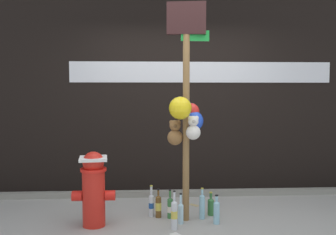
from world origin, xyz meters
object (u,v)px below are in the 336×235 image
(fire_hydrant, at_px, (94,187))
(bottle_1, at_px, (170,207))
(bottle_4, at_px, (151,204))
(bottle_6, at_px, (211,206))
(bottle_0, at_px, (217,211))
(bottle_5, at_px, (202,206))
(bottle_7, at_px, (174,214))
(bottle_2, at_px, (181,212))
(bottle_3, at_px, (158,206))
(memorial_post, at_px, (187,104))

(fire_hydrant, height_order, bottle_1, fire_hydrant)
(bottle_4, bearing_deg, bottle_6, 0.80)
(bottle_0, relative_size, bottle_5, 0.90)
(bottle_7, bearing_deg, bottle_5, 42.63)
(bottle_1, distance_m, bottle_2, 0.22)
(bottle_3, bearing_deg, memorial_post, -15.75)
(bottle_2, height_order, bottle_6, bottle_2)
(bottle_3, xyz_separation_m, bottle_4, (-0.08, 0.03, 0.01))
(memorial_post, xyz_separation_m, bottle_5, (0.18, 0.01, -1.20))
(fire_hydrant, bearing_deg, memorial_post, 8.02)
(bottle_3, relative_size, bottle_6, 1.20)
(bottle_6, height_order, bottle_7, bottle_7)
(bottle_7, bearing_deg, fire_hydrant, 169.73)
(fire_hydrant, relative_size, bottle_3, 2.43)
(bottle_3, xyz_separation_m, bottle_7, (0.16, -0.40, 0.03))
(memorial_post, relative_size, bottle_2, 7.16)
(memorial_post, distance_m, bottle_2, 1.23)
(fire_hydrant, xyz_separation_m, bottle_7, (0.89, -0.16, -0.27))
(bottle_1, bearing_deg, bottle_3, 165.10)
(bottle_0, bearing_deg, bottle_4, 158.42)
(bottle_1, relative_size, bottle_4, 0.91)
(bottle_1, distance_m, bottle_7, 0.37)
(bottle_0, height_order, bottle_5, bottle_5)
(bottle_0, bearing_deg, bottle_1, 156.89)
(bottle_3, distance_m, bottle_5, 0.52)
(bottle_4, bearing_deg, bottle_7, -60.73)
(memorial_post, distance_m, bottle_3, 1.26)
(memorial_post, relative_size, bottle_3, 7.27)
(bottle_4, xyz_separation_m, bottle_5, (0.59, -0.11, 0.01))
(bottle_2, bearing_deg, bottle_1, 119.86)
(bottle_7, bearing_deg, bottle_0, 16.50)
(fire_hydrant, relative_size, bottle_7, 1.95)
(bottle_0, bearing_deg, bottle_2, 175.97)
(bottle_0, bearing_deg, bottle_3, 158.55)
(memorial_post, bearing_deg, bottle_1, 163.65)
(memorial_post, bearing_deg, bottle_0, -26.78)
(fire_hydrant, xyz_separation_m, bottle_3, (0.72, 0.24, -0.30))
(bottle_5, xyz_separation_m, bottle_7, (-0.35, -0.32, 0.01))
(bottle_1, xyz_separation_m, bottle_5, (0.37, -0.04, 0.03))
(fire_hydrant, distance_m, bottle_2, 1.02)
(bottle_1, xyz_separation_m, bottle_6, (0.50, 0.08, -0.01))
(bottle_7, bearing_deg, bottle_2, 63.67)
(bottle_2, bearing_deg, bottle_7, -116.33)
(bottle_4, distance_m, bottle_5, 0.61)
(bottle_3, xyz_separation_m, bottle_5, (0.51, -0.08, 0.02))
(bottle_1, bearing_deg, bottle_5, -6.31)
(memorial_post, relative_size, bottle_5, 6.78)
(bottle_3, bearing_deg, bottle_6, 4.04)
(fire_hydrant, relative_size, bottle_0, 2.51)
(bottle_0, bearing_deg, bottle_6, 92.93)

